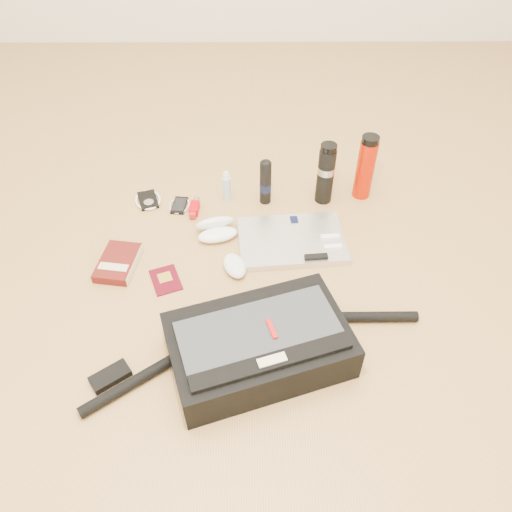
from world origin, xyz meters
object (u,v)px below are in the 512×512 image
(messenger_bag, at_px, (258,345))
(book, at_px, (118,263))
(laptop, at_px, (292,241))
(thermos_black, at_px, (326,173))
(thermos_red, at_px, (365,167))

(messenger_bag, relative_size, book, 4.96)
(laptop, bearing_deg, book, -174.53)
(book, relative_size, thermos_black, 0.78)
(messenger_bag, relative_size, thermos_black, 3.90)
(messenger_bag, distance_m, thermos_red, 0.86)
(book, bearing_deg, thermos_red, 32.23)
(messenger_bag, bearing_deg, thermos_red, 43.26)
(messenger_bag, xyz_separation_m, laptop, (0.13, 0.48, -0.05))
(thermos_black, relative_size, thermos_red, 0.95)
(messenger_bag, height_order, thermos_red, thermos_red)
(book, distance_m, thermos_black, 0.82)
(messenger_bag, height_order, thermos_black, thermos_black)
(laptop, bearing_deg, messenger_bag, -109.54)
(laptop, relative_size, book, 2.01)
(laptop, distance_m, thermos_black, 0.30)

